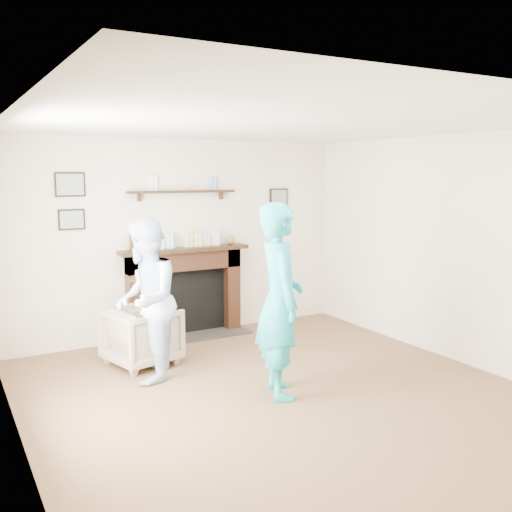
# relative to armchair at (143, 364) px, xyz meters

# --- Properties ---
(ground) EXTENTS (5.00, 5.00, 0.00)m
(ground) POSITION_rel_armchair_xyz_m (0.84, -1.61, 0.00)
(ground) COLOR brown
(ground) RESTS_ON ground
(room_shell) EXTENTS (4.54, 5.02, 2.52)m
(room_shell) POSITION_rel_armchair_xyz_m (0.84, -0.91, 1.62)
(room_shell) COLOR beige
(room_shell) RESTS_ON ground
(armchair) EXTENTS (0.85, 0.84, 0.64)m
(armchair) POSITION_rel_armchair_xyz_m (0.00, 0.00, 0.00)
(armchair) COLOR gray
(armchair) RESTS_ON ground
(man) EXTENTS (0.89, 0.98, 1.64)m
(man) POSITION_rel_armchair_xyz_m (-0.11, -0.48, 0.00)
(man) COLOR silver
(man) RESTS_ON ground
(woman) EXTENTS (0.62, 0.77, 1.82)m
(woman) POSITION_rel_armchair_xyz_m (0.85, -1.47, 0.00)
(woman) COLOR #20A2B7
(woman) RESTS_ON ground
(pedestal_table) EXTENTS (0.35, 0.35, 1.11)m
(pedestal_table) POSITION_rel_armchair_xyz_m (0.04, -0.01, 0.68)
(pedestal_table) COLOR black
(pedestal_table) RESTS_ON ground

